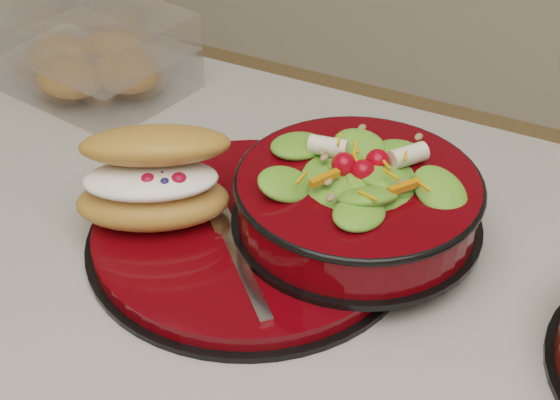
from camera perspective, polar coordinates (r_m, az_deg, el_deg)
The scene contains 5 objects.
dinner_plate at distance 0.71m, azimuth -2.15°, elevation -2.37°, with size 0.30×0.30×0.02m.
salad_bowl at distance 0.69m, azimuth 5.72°, elevation 0.56°, with size 0.23×0.23×0.09m.
croissant at distance 0.70m, azimuth -9.13°, elevation 1.58°, with size 0.16×0.15×0.08m.
fork at distance 0.67m, azimuth -3.16°, elevation -4.06°, with size 0.12×0.12×0.00m.
pastry_box at distance 0.98m, azimuth -13.70°, elevation 10.38°, with size 0.24×0.19×0.09m.
Camera 1 is at (0.15, -0.41, 1.36)m, focal length 50.00 mm.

